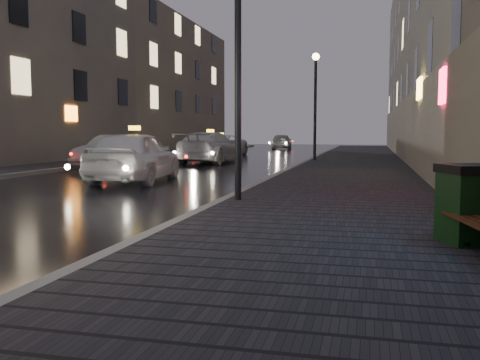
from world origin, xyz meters
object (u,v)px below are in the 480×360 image
object	(u,v)px
trash_bin	(469,203)
taxi_mid	(210,148)
taxi_near	(135,156)
taxi_far	(221,145)
car_left_mid	(114,152)
lamp_far	(315,93)
lamp_near	(238,39)
car_far	(282,142)

from	to	relation	value
trash_bin	taxi_mid	distance (m)	20.31
trash_bin	taxi_near	world-z (taller)	taxi_near
trash_bin	taxi_far	world-z (taller)	taxi_far
car_left_mid	taxi_far	bearing A→B (deg)	89.65
lamp_far	taxi_far	world-z (taller)	lamp_far
trash_bin	taxi_near	distance (m)	11.62
lamp_far	taxi_near	bearing A→B (deg)	-111.09
car_left_mid	taxi_mid	xyz separation A→B (m)	(2.99, 4.47, 0.05)
lamp_near	lamp_far	distance (m)	16.00
lamp_far	car_far	xyz separation A→B (m)	(-4.72, 18.77, -2.80)
lamp_near	trash_bin	bearing A→B (deg)	-41.81
lamp_far	taxi_far	size ratio (longest dim) A/B	1.09
trash_bin	taxi_far	distance (m)	28.29
lamp_far	trash_bin	distance (m)	20.13
taxi_near	trash_bin	bearing A→B (deg)	130.02
lamp_near	car_left_mid	xyz separation A→B (m)	(-8.04, 10.21, -2.77)
taxi_near	taxi_mid	xyz separation A→B (m)	(-0.62, 10.16, -0.04)
taxi_far	lamp_near	bearing A→B (deg)	-66.03
trash_bin	car_far	bearing A→B (deg)	80.56
lamp_far	taxi_near	size ratio (longest dim) A/B	1.11
lamp_near	car_far	xyz separation A→B (m)	(-4.72, 34.77, -2.80)
lamp_near	taxi_far	size ratio (longest dim) A/B	1.09
car_far	trash_bin	bearing A→B (deg)	96.86
car_left_mid	taxi_far	distance (m)	12.52
lamp_far	car_far	world-z (taller)	lamp_far
taxi_mid	car_left_mid	bearing A→B (deg)	58.94
taxi_mid	taxi_far	bearing A→B (deg)	-75.28
taxi_near	car_left_mid	size ratio (longest dim) A/B	1.09
lamp_far	car_far	size ratio (longest dim) A/B	1.31
taxi_mid	taxi_near	bearing A→B (deg)	96.20
lamp_near	car_left_mid	bearing A→B (deg)	128.21
trash_bin	taxi_far	size ratio (longest dim) A/B	0.21
taxi_near	car_far	xyz separation A→B (m)	(-0.29, 30.25, -0.13)
lamp_near	car_far	bearing A→B (deg)	97.74
car_left_mid	taxi_far	xyz separation A→B (m)	(1.28, 12.45, -0.04)
taxi_near	taxi_far	bearing A→B (deg)	-88.82
lamp_far	taxi_mid	xyz separation A→B (m)	(-5.05, -1.32, -2.72)
taxi_near	car_far	distance (m)	30.25
trash_bin	car_left_mid	size ratio (longest dim) A/B	0.23
car_left_mid	trash_bin	bearing A→B (deg)	-43.36
taxi_mid	car_far	xyz separation A→B (m)	(0.33, 20.09, -0.09)
taxi_near	taxi_far	distance (m)	18.29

